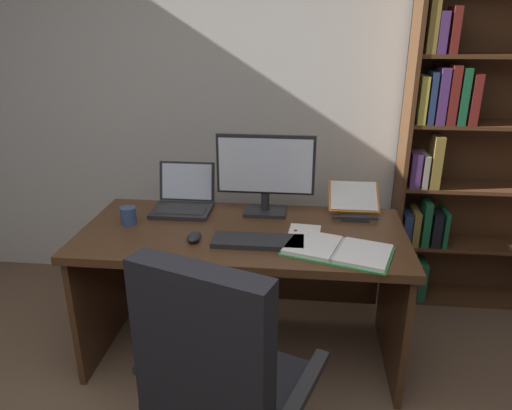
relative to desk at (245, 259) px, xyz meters
name	(u,v)px	position (x,y,z in m)	size (l,w,h in m)	color
wall_back	(261,77)	(0.01, 0.82, 0.83)	(4.80, 0.12, 2.71)	beige
desk	(245,259)	(0.00, 0.00, 0.00)	(1.59, 0.74, 0.72)	#4C2D19
bookshelf	(472,120)	(1.23, 0.62, 0.63)	(0.98, 0.26, 2.26)	#4C2D19
office_chair	(222,397)	(0.03, -0.87, -0.10)	(0.70, 0.63, 1.00)	#232326
monitor	(265,174)	(0.09, 0.17, 0.41)	(0.51, 0.16, 0.42)	#232326
laptop	(184,201)	(-0.36, 0.17, 0.25)	(0.31, 0.29, 0.24)	#232326
keyboard	(258,241)	(0.09, -0.21, 0.21)	(0.42, 0.15, 0.02)	#232326
computer_mouse	(194,237)	(-0.21, -0.21, 0.22)	(0.06, 0.10, 0.04)	#232326
reading_stand_with_book	(354,200)	(0.56, 0.22, 0.27)	(0.26, 0.25, 0.14)	#232326
open_binder	(338,250)	(0.45, -0.26, 0.21)	(0.52, 0.39, 0.02)	green
notepad	(304,234)	(0.30, -0.09, 0.20)	(0.15, 0.21, 0.01)	white
pen	(308,232)	(0.32, -0.09, 0.21)	(0.01, 0.01, 0.14)	maroon
coffee_mug	(128,216)	(-0.58, -0.05, 0.24)	(0.08, 0.08, 0.09)	#334C7A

